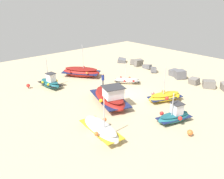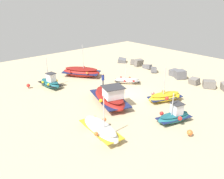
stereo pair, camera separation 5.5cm
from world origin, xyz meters
name	(u,v)px [view 1 (the left image)]	position (x,y,z in m)	size (l,w,h in m)	color
ground_plane	(127,95)	(0.00, 0.00, 0.00)	(45.28, 45.28, 0.00)	#C6B289
fishing_boat_0	(127,81)	(-2.52, 2.50, 0.34)	(3.05, 2.90, 2.62)	white
fishing_boat_1	(110,97)	(0.52, -2.89, 0.72)	(5.89, 3.87, 2.12)	maroon
fishing_boat_2	(50,83)	(-7.42, -5.11, 0.57)	(3.30, 1.82, 3.51)	#1E6670
fishing_boat_3	(101,129)	(4.09, -6.92, 0.48)	(4.38, 2.16, 3.45)	white
fishing_boat_4	(81,72)	(-8.32, -0.19, 0.62)	(5.16, 4.44, 4.21)	maroon
fishing_boat_5	(165,97)	(3.58, 1.77, 0.43)	(2.40, 3.86, 3.57)	gold
fishing_boat_6	(174,116)	(6.63, -1.09, 0.53)	(2.09, 3.29, 2.67)	#1E6670
person_walking	(103,79)	(-3.35, -0.58, 0.98)	(0.32, 0.32, 1.70)	#2D2D38
breakwater_rocks	(181,76)	(0.94, 8.77, 0.42)	(21.26, 2.48, 1.37)	slate
mooring_buoy_0	(28,86)	(-8.76, -7.18, 0.36)	(0.42, 0.42, 0.57)	#3F3F42
mooring_buoy_1	(190,132)	(8.70, -2.07, 0.32)	(0.44, 0.44, 0.54)	#3F3F42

